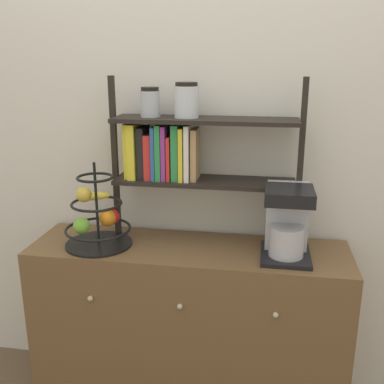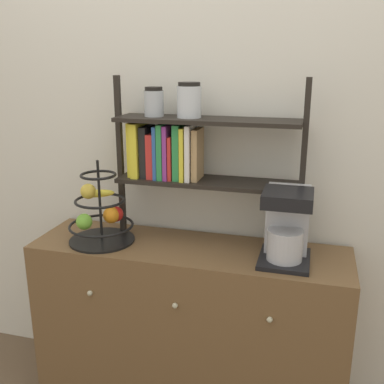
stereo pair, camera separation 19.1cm
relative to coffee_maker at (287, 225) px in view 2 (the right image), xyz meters
name	(u,v)px [view 2 (the right image)]	position (x,y,z in m)	size (l,w,h in m)	color
wall_back	(203,128)	(-0.42, 0.25, 0.35)	(7.00, 0.05, 2.60)	silver
sideboard	(189,326)	(-0.42, 0.01, -0.55)	(1.41, 0.41, 0.80)	brown
coffee_maker	(287,225)	(0.00, 0.00, 0.00)	(0.21, 0.24, 0.30)	black
fruit_stand	(101,215)	(-0.82, -0.02, -0.03)	(0.30, 0.30, 0.38)	black
shelf_hutch	(181,145)	(-0.48, 0.11, 0.29)	(0.85, 0.20, 0.73)	black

